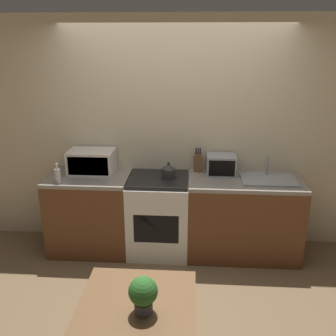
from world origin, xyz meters
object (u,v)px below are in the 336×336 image
stove_range (159,215)px  microwave (92,162)px  dining_table (137,317)px  kettle (168,171)px  bottle (58,175)px  toaster_oven (221,165)px

stove_range → microwave: microwave is taller
microwave → dining_table: size_ratio=0.68×
stove_range → kettle: size_ratio=5.00×
bottle → dining_table: bearing=-56.8°
bottle → kettle: bearing=11.1°
stove_range → bottle: 1.19m
stove_range → kettle: bearing=3.8°
bottle → toaster_oven: size_ratio=0.66×
stove_range → dining_table: 1.87m
toaster_oven → dining_table: (-0.66, -2.02, -0.38)m
dining_table → stove_range: bearing=91.0°
toaster_oven → kettle: bearing=-165.4°
stove_range → microwave: (-0.76, 0.12, 0.58)m
kettle → toaster_oven: toaster_oven is taller
kettle → toaster_oven: size_ratio=0.56×
bottle → dining_table: (1.08, -1.64, -0.35)m
stove_range → bottle: size_ratio=4.24×
microwave → dining_table: (0.80, -1.98, -0.40)m
microwave → bottle: (-0.28, -0.34, -0.05)m
kettle → dining_table: size_ratio=0.24×
bottle → toaster_oven: toaster_oven is taller
dining_table → bottle: bearing=123.2°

